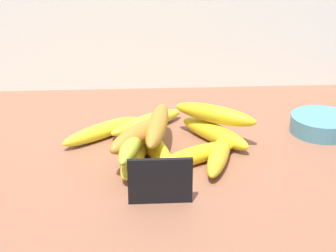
{
  "coord_description": "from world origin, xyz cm",
  "views": [
    {
      "loc": [
        -2.2,
        -98.61,
        52.07
      ],
      "look_at": [
        3.58,
        1.02,
        8.0
      ],
      "focal_mm": 56.84,
      "sensor_mm": 36.0,
      "label": 1
    }
  ],
  "objects_px": {
    "banana_4": "(197,155)",
    "banana_5": "(219,155)",
    "banana_0": "(134,157)",
    "banana_7": "(133,141)",
    "banana_1": "(102,131)",
    "banana_10": "(157,125)",
    "banana_3": "(147,122)",
    "chalkboard_sign": "(160,183)",
    "banana_2": "(214,133)",
    "banana_8": "(138,135)",
    "banana_9": "(215,114)",
    "banana_6": "(150,144)",
    "fruit_bowl": "(322,124)"
  },
  "relations": [
    {
      "from": "banana_6",
      "to": "banana_10",
      "type": "bearing_deg",
      "value": 9.6
    },
    {
      "from": "banana_7",
      "to": "banana_9",
      "type": "xyz_separation_m",
      "value": [
        0.17,
        0.12,
        0.0
      ]
    },
    {
      "from": "banana_5",
      "to": "banana_10",
      "type": "bearing_deg",
      "value": 154.61
    },
    {
      "from": "banana_9",
      "to": "banana_10",
      "type": "relative_size",
      "value": 0.89
    },
    {
      "from": "banana_6",
      "to": "banana_9",
      "type": "bearing_deg",
      "value": 21.95
    },
    {
      "from": "banana_0",
      "to": "banana_3",
      "type": "relative_size",
      "value": 0.89
    },
    {
      "from": "banana_2",
      "to": "banana_3",
      "type": "relative_size",
      "value": 0.96
    },
    {
      "from": "banana_4",
      "to": "banana_10",
      "type": "relative_size",
      "value": 0.87
    },
    {
      "from": "chalkboard_sign",
      "to": "banana_4",
      "type": "distance_m",
      "value": 0.16
    },
    {
      "from": "banana_8",
      "to": "banana_7",
      "type": "bearing_deg",
      "value": -119.45
    },
    {
      "from": "banana_5",
      "to": "fruit_bowl",
      "type": "bearing_deg",
      "value": 28.43
    },
    {
      "from": "banana_0",
      "to": "banana_9",
      "type": "relative_size",
      "value": 0.94
    },
    {
      "from": "banana_4",
      "to": "chalkboard_sign",
      "type": "bearing_deg",
      "value": -119.12
    },
    {
      "from": "banana_3",
      "to": "banana_4",
      "type": "distance_m",
      "value": 0.19
    },
    {
      "from": "banana_5",
      "to": "banana_8",
      "type": "height_order",
      "value": "banana_8"
    },
    {
      "from": "banana_4",
      "to": "banana_6",
      "type": "relative_size",
      "value": 0.95
    },
    {
      "from": "chalkboard_sign",
      "to": "banana_8",
      "type": "distance_m",
      "value": 0.15
    },
    {
      "from": "banana_4",
      "to": "banana_7",
      "type": "height_order",
      "value": "banana_7"
    },
    {
      "from": "banana_7",
      "to": "banana_0",
      "type": "bearing_deg",
      "value": 70.5
    },
    {
      "from": "banana_1",
      "to": "banana_2",
      "type": "height_order",
      "value": "banana_2"
    },
    {
      "from": "banana_1",
      "to": "banana_7",
      "type": "distance_m",
      "value": 0.16
    },
    {
      "from": "chalkboard_sign",
      "to": "banana_9",
      "type": "xyz_separation_m",
      "value": [
        0.13,
        0.25,
        0.02
      ]
    },
    {
      "from": "banana_6",
      "to": "banana_10",
      "type": "xyz_separation_m",
      "value": [
        0.01,
        0.0,
        0.04
      ]
    },
    {
      "from": "banana_1",
      "to": "banana_5",
      "type": "relative_size",
      "value": 1.08
    },
    {
      "from": "banana_4",
      "to": "banana_5",
      "type": "distance_m",
      "value": 0.04
    },
    {
      "from": "fruit_bowl",
      "to": "banana_4",
      "type": "distance_m",
      "value": 0.32
    },
    {
      "from": "banana_4",
      "to": "banana_3",
      "type": "bearing_deg",
      "value": 119.2
    },
    {
      "from": "chalkboard_sign",
      "to": "banana_2",
      "type": "distance_m",
      "value": 0.27
    },
    {
      "from": "banana_8",
      "to": "chalkboard_sign",
      "type": "bearing_deg",
      "value": -75.94
    },
    {
      "from": "chalkboard_sign",
      "to": "banana_7",
      "type": "xyz_separation_m",
      "value": [
        -0.05,
        0.13,
        0.02
      ]
    },
    {
      "from": "banana_2",
      "to": "banana_4",
      "type": "distance_m",
      "value": 0.11
    },
    {
      "from": "banana_0",
      "to": "banana_7",
      "type": "distance_m",
      "value": 0.04
    },
    {
      "from": "banana_0",
      "to": "banana_2",
      "type": "bearing_deg",
      "value": 30.44
    },
    {
      "from": "banana_3",
      "to": "banana_2",
      "type": "bearing_deg",
      "value": -26.89
    },
    {
      "from": "banana_3",
      "to": "banana_4",
      "type": "bearing_deg",
      "value": -60.8
    },
    {
      "from": "banana_6",
      "to": "banana_7",
      "type": "relative_size",
      "value": 0.99
    },
    {
      "from": "banana_2",
      "to": "banana_7",
      "type": "height_order",
      "value": "banana_7"
    },
    {
      "from": "banana_1",
      "to": "banana_3",
      "type": "bearing_deg",
      "value": 22.82
    },
    {
      "from": "banana_7",
      "to": "banana_1",
      "type": "bearing_deg",
      "value": 116.87
    },
    {
      "from": "chalkboard_sign",
      "to": "banana_5",
      "type": "height_order",
      "value": "chalkboard_sign"
    },
    {
      "from": "fruit_bowl",
      "to": "banana_2",
      "type": "height_order",
      "value": "banana_2"
    },
    {
      "from": "fruit_bowl",
      "to": "banana_7",
      "type": "distance_m",
      "value": 0.44
    },
    {
      "from": "banana_2",
      "to": "banana_5",
      "type": "distance_m",
      "value": 0.1
    },
    {
      "from": "banana_2",
      "to": "banana_3",
      "type": "xyz_separation_m",
      "value": [
        -0.14,
        0.07,
        -0.0
      ]
    },
    {
      "from": "banana_3",
      "to": "banana_4",
      "type": "xyz_separation_m",
      "value": [
        0.09,
        -0.17,
        0.0
      ]
    },
    {
      "from": "banana_8",
      "to": "banana_9",
      "type": "relative_size",
      "value": 0.89
    },
    {
      "from": "banana_4",
      "to": "banana_5",
      "type": "relative_size",
      "value": 1.0
    },
    {
      "from": "banana_0",
      "to": "banana_4",
      "type": "distance_m",
      "value": 0.12
    },
    {
      "from": "banana_0",
      "to": "banana_5",
      "type": "xyz_separation_m",
      "value": [
        0.17,
        0.0,
        -0.0
      ]
    },
    {
      "from": "fruit_bowl",
      "to": "banana_10",
      "type": "relative_size",
      "value": 0.66
    }
  ]
}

